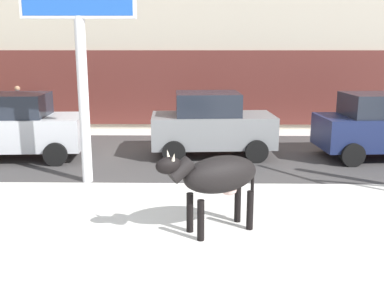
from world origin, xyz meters
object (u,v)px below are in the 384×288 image
(cow_black, at_px, (217,176))
(pedestrian_near_billboard, at_px, (19,109))
(car_navy_hatchback, at_px, (380,126))
(car_silver_hatchback, at_px, (20,127))
(car_grey_hatchback, at_px, (211,125))

(cow_black, height_order, pedestrian_near_billboard, pedestrian_near_billboard)
(cow_black, xyz_separation_m, car_navy_hatchback, (4.83, 5.20, -0.07))
(car_silver_hatchback, xyz_separation_m, car_navy_hatchback, (10.22, 0.22, 0.00))
(pedestrian_near_billboard, bearing_deg, cow_black, -51.75)
(car_silver_hatchback, bearing_deg, car_grey_hatchback, 4.38)
(car_grey_hatchback, relative_size, pedestrian_near_billboard, 2.09)
(pedestrian_near_billboard, bearing_deg, car_silver_hatchback, -67.57)
(car_silver_hatchback, bearing_deg, pedestrian_near_billboard, 112.43)
(cow_black, height_order, car_navy_hatchback, car_navy_hatchback)
(car_grey_hatchback, height_order, pedestrian_near_billboard, car_grey_hatchback)
(pedestrian_near_billboard, bearing_deg, car_grey_hatchback, -26.29)
(pedestrian_near_billboard, bearing_deg, car_navy_hatchback, -17.28)
(car_silver_hatchback, relative_size, pedestrian_near_billboard, 2.09)
(car_navy_hatchback, height_order, pedestrian_near_billboard, car_navy_hatchback)
(car_silver_hatchback, relative_size, car_grey_hatchback, 1.00)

